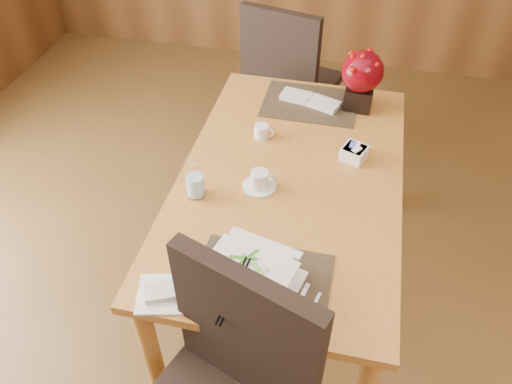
% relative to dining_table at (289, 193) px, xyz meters
% --- Properties ---
extents(dining_table, '(0.90, 1.50, 0.75)m').
position_rel_dining_table_xyz_m(dining_table, '(0.00, 0.00, 0.00)').
color(dining_table, '#B87933').
rests_on(dining_table, ground).
extents(placemat_near, '(0.45, 0.33, 0.01)m').
position_rel_dining_table_xyz_m(placemat_near, '(0.00, -0.55, 0.10)').
color(placemat_near, black).
rests_on(placemat_near, dining_table).
extents(placemat_far, '(0.45, 0.33, 0.01)m').
position_rel_dining_table_xyz_m(placemat_far, '(0.00, 0.55, 0.10)').
color(placemat_far, black).
rests_on(placemat_far, dining_table).
extents(soup_setting, '(0.36, 0.36, 0.12)m').
position_rel_dining_table_xyz_m(soup_setting, '(-0.04, -0.59, 0.16)').
color(soup_setting, silver).
rests_on(soup_setting, dining_table).
extents(coffee_cup, '(0.14, 0.14, 0.08)m').
position_rel_dining_table_xyz_m(coffee_cup, '(-0.11, -0.09, 0.13)').
color(coffee_cup, silver).
rests_on(coffee_cup, dining_table).
extents(water_glass, '(0.08, 0.08, 0.18)m').
position_rel_dining_table_xyz_m(water_glass, '(-0.34, -0.19, 0.18)').
color(water_glass, silver).
rests_on(water_glass, dining_table).
extents(creamer_jug, '(0.09, 0.09, 0.06)m').
position_rel_dining_table_xyz_m(creamer_jug, '(-0.17, 0.23, 0.13)').
color(creamer_jug, silver).
rests_on(creamer_jug, dining_table).
extents(sugar_caddy, '(0.13, 0.13, 0.06)m').
position_rel_dining_table_xyz_m(sugar_caddy, '(0.24, 0.17, 0.13)').
color(sugar_caddy, silver).
rests_on(sugar_caddy, dining_table).
extents(berry_decor, '(0.19, 0.19, 0.29)m').
position_rel_dining_table_xyz_m(berry_decor, '(0.23, 0.57, 0.26)').
color(berry_decor, black).
rests_on(berry_decor, dining_table).
extents(napkins_far, '(0.31, 0.18, 0.03)m').
position_rel_dining_table_xyz_m(napkins_far, '(0.01, 0.55, 0.12)').
color(napkins_far, silver).
rests_on(napkins_far, dining_table).
extents(bread_plate, '(0.19, 0.19, 0.01)m').
position_rel_dining_table_xyz_m(bread_plate, '(-0.31, -0.67, 0.10)').
color(bread_plate, silver).
rests_on(bread_plate, dining_table).
extents(far_chair, '(0.59, 0.59, 1.03)m').
position_rel_dining_table_xyz_m(far_chair, '(-0.20, 1.06, -0.07)').
color(far_chair, black).
rests_on(far_chair, ground).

